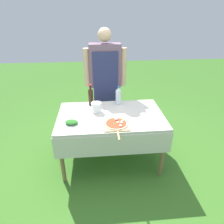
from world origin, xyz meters
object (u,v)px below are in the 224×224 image
person_cook (105,76)px  pizza_on_peel (116,124)px  prep_table (111,121)px  oil_bottle (91,97)px  water_bottle (118,96)px  herb_container (72,122)px  mixing_tub (96,107)px

person_cook → pizza_on_peel: bearing=94.7°
prep_table → oil_bottle: size_ratio=4.42×
pizza_on_peel → water_bottle: bearing=81.0°
oil_bottle → herb_container: (-0.23, -0.51, -0.10)m
oil_bottle → mixing_tub: (0.07, -0.21, -0.06)m
prep_table → oil_bottle: (-0.25, 0.32, 0.21)m
herb_container → pizza_on_peel: bearing=-7.9°
pizza_on_peel → water_bottle: 0.60m
pizza_on_peel → mixing_tub: mixing_tub is taller
prep_table → herb_container: 0.53m
prep_table → oil_bottle: oil_bottle is taller
prep_table → herb_container: (-0.49, -0.19, 0.11)m
herb_container → water_bottle: bearing=39.3°
person_cook → pizza_on_peel: person_cook is taller
oil_bottle → water_bottle: size_ratio=1.15×
person_cook → mixing_tub: person_cook is taller
person_cook → water_bottle: bearing=111.8°
herb_container → mixing_tub: mixing_tub is taller
oil_bottle → prep_table: bearing=-51.3°
prep_table → water_bottle: bearing=66.7°
person_cook → herb_container: (-0.46, -0.92, -0.27)m
pizza_on_peel → mixing_tub: 0.44m
herb_container → person_cook: bearing=63.3°
oil_bottle → pizza_on_peel: bearing=-62.9°
mixing_tub → pizza_on_peel: bearing=-58.5°
prep_table → pizza_on_peel: pizza_on_peel is taller
oil_bottle → person_cook: bearing=60.8°
prep_table → mixing_tub: bearing=150.2°
oil_bottle → herb_container: 0.57m
prep_table → pizza_on_peel: bearing=-80.4°
prep_table → water_bottle: 0.41m
herb_container → mixing_tub: size_ratio=1.59×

